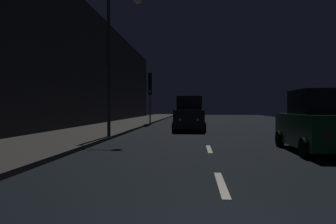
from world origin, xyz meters
name	(u,v)px	position (x,y,z in m)	size (l,w,h in m)	color
ground	(201,126)	(0.00, 24.50, -0.01)	(25.82, 84.00, 0.02)	black
sidewalk_left	(124,124)	(-6.71, 24.50, 0.07)	(4.40, 84.00, 0.15)	#33302D
building_facade_left	(81,64)	(-9.31, 21.00, 4.88)	(0.80, 63.00, 9.76)	black
lane_centerline	(205,138)	(0.00, 13.05, 0.01)	(0.16, 22.26, 0.01)	beige
traffic_light_far_left	(150,88)	(-4.41, 24.67, 3.27)	(0.31, 0.46, 4.55)	#38383A
streetlamp_overhead	(118,43)	(-4.14, 11.76, 4.58)	(1.70, 0.44, 6.86)	#2D2D30
car_approaching_headlights	(189,115)	(-0.87, 17.93, 1.04)	(2.08, 4.50, 2.26)	black
car_parked_right_near	(317,124)	(3.61, 7.91, 0.97)	(1.94, 4.20, 2.12)	#0F3819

